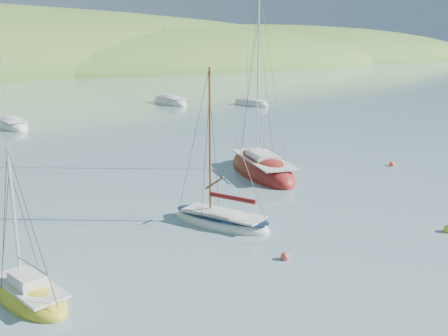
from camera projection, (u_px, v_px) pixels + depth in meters
ground at (352, 242)px, 22.75m from camera, size 700.00×700.00×0.00m
daysailer_white at (221, 220)px, 24.98m from camera, size 3.68×5.75×8.30m
sloop_red at (262, 170)px, 34.90m from camera, size 6.14×9.53×13.34m
sailboat_yellow at (29, 295)px, 17.63m from camera, size 2.38×4.67×5.93m
distant_sloop_a at (11, 126)px, 54.26m from camera, size 2.81×7.95×11.34m
distant_sloop_b at (170, 102)px, 76.01m from camera, size 4.32×9.57×13.20m
distant_sloop_d at (251, 104)px, 74.15m from camera, size 2.60×7.20×10.24m
mooring_buoys at (325, 215)px, 25.98m from camera, size 27.66×12.75×0.49m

